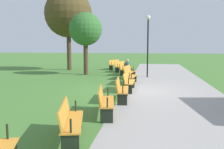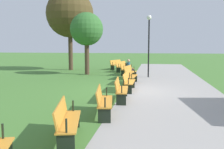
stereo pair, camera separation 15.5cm
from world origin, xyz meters
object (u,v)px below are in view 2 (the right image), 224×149
object	(u,v)px
bench_0	(117,64)
tree_4	(87,30)
bench_3	(130,72)
bench_7	(103,101)
person_seated	(129,66)
tree_2	(70,14)
bench_4	(131,76)
bench_2	(127,69)
bench_5	(128,81)
lamp_post	(149,35)
bench_8	(67,120)
bench_6	(121,89)
bench_1	(122,66)

from	to	relation	value
bench_0	tree_4	distance (m)	5.60
bench_3	bench_7	size ratio (longest dim) A/B	1.00
person_seated	tree_2	world-z (taller)	tree_2
bench_4	bench_2	bearing A→B (deg)	-166.24
bench_5	lamp_post	world-z (taller)	lamp_post
bench_4	bench_5	size ratio (longest dim) A/B	1.02
person_seated	tree_4	bearing A→B (deg)	-70.28
bench_8	tree_2	world-z (taller)	tree_2
bench_4	bench_5	distance (m)	2.24
bench_7	bench_3	bearing A→B (deg)	170.80
bench_0	bench_7	distance (m)	15.51
bench_2	bench_8	xyz separation A→B (m)	(13.34, 0.00, 0.00)
bench_7	tree_4	xyz separation A→B (m)	(-10.97, -3.53, 2.98)
lamp_post	bench_0	bearing A→B (deg)	-150.18
bench_2	bench_8	bearing A→B (deg)	13.81
bench_0	person_seated	size ratio (longest dim) A/B	1.55
person_seated	bench_2	bearing A→B (deg)	-35.10
bench_4	bench_6	world-z (taller)	same
bench_3	bench_8	size ratio (longest dim) A/B	1.00
bench_0	bench_6	xyz separation A→B (m)	(13.17, 2.12, 0.00)
bench_1	person_seated	size ratio (longest dim) A/B	1.56
bench_2	bench_5	distance (m)	6.72
bench_0	bench_8	xyz separation A→B (m)	(17.60, 1.41, 0.00)
bench_6	tree_2	xyz separation A→B (m)	(-11.92, -6.22, 4.58)
bench_0	bench_8	size ratio (longest dim) A/B	0.99
bench_4	bench_5	xyz separation A→B (m)	(2.24, 0.09, 0.00)
tree_2	bench_4	bearing A→B (deg)	39.89
bench_7	bench_8	xyz separation A→B (m)	(2.20, -0.45, 0.00)
bench_4	person_seated	world-z (taller)	person_seated
bench_0	bench_3	world-z (taller)	same
bench_3	bench_5	bearing A→B (deg)	13.78
bench_0	bench_8	distance (m)	17.65
bench_2	bench_1	bearing A→B (deg)	-150.16
bench_6	tree_2	distance (m)	14.20
tree_4	bench_0	bearing A→B (deg)	159.26
bench_1	bench_4	bearing A→B (deg)	29.86
bench_0	tree_4	xyz separation A→B (m)	(4.43, -1.68, 2.98)
lamp_post	bench_5	bearing A→B (deg)	-8.84
bench_6	bench_7	size ratio (longest dim) A/B	0.99
bench_7	bench_8	bearing A→B (deg)	-20.65
bench_4	lamp_post	distance (m)	4.27
bench_2	bench_7	world-z (taller)	same
bench_6	bench_8	size ratio (longest dim) A/B	0.99
bench_3	bench_7	distance (m)	8.94
bench_2	bench_3	size ratio (longest dim) A/B	1.00
bench_0	bench_6	bearing A→B (deg)	32.17
bench_3	person_seated	size ratio (longest dim) A/B	1.56
bench_4	bench_6	size ratio (longest dim) A/B	1.00
bench_2	bench_5	world-z (taller)	same
bench_0	bench_3	bearing A→B (deg)	39.04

